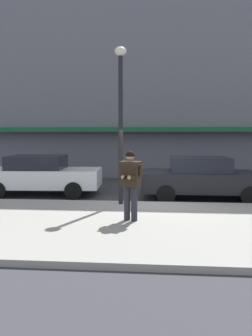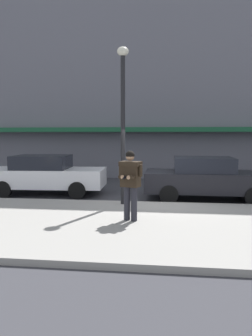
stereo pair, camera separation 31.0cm
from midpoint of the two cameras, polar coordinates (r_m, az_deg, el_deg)
ground_plane at (r=11.14m, az=6.89°, el=-6.37°), size 80.00×80.00×0.00m
sidewalk at (r=8.42m, az=13.81°, el=-10.03°), size 32.00×5.30×0.14m
curb_paint_line at (r=11.23m, az=12.03°, el=-6.33°), size 28.00×0.12×0.01m
storefront_facade at (r=19.88m, az=10.18°, el=18.26°), size 28.00×4.70×13.32m
parked_sedan_near at (r=13.18m, az=-13.16°, el=-1.09°), size 4.58×2.10×1.54m
parked_sedan_mid at (r=12.11m, az=14.67°, el=-1.73°), size 4.52×1.97×1.54m
man_texting_on_phone at (r=8.33m, az=1.82°, el=-1.73°), size 0.62×0.65×1.81m
street_lamp_post at (r=10.33m, az=0.32°, el=10.24°), size 0.36×0.36×4.88m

